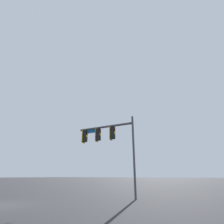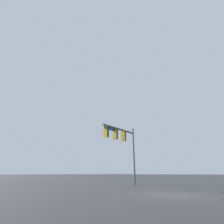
# 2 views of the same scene
# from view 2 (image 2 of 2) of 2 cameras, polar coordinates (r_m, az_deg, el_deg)

# --- Properties ---
(ground_plane) EXTENTS (400.00, 400.00, 0.00)m
(ground_plane) POSITION_cam_2_polar(r_m,az_deg,el_deg) (12.59, 19.28, -24.23)
(ground_plane) COLOR #2D2D30
(signal_pole_near) EXTENTS (5.64, 0.68, 6.60)m
(signal_pole_near) POSITION_cam_2_polar(r_m,az_deg,el_deg) (19.88, 2.81, -8.34)
(signal_pole_near) COLOR #47474C
(signal_pole_near) RESTS_ON ground_plane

